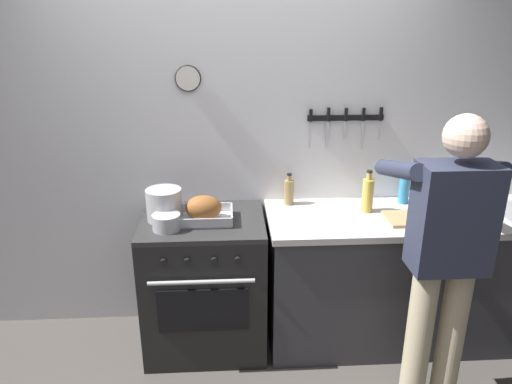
{
  "coord_description": "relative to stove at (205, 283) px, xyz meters",
  "views": [
    {
      "loc": [
        -0.05,
        -1.74,
        2.08
      ],
      "look_at": [
        0.1,
        0.85,
        1.12
      ],
      "focal_mm": 33.6,
      "sensor_mm": 36.0,
      "label": 1
    }
  ],
  "objects": [
    {
      "name": "counter_block",
      "position": [
        1.43,
        0.0,
        0.01
      ],
      "size": [
        2.03,
        0.65,
        0.9
      ],
      "color": "#38383D",
      "rests_on": "ground"
    },
    {
      "name": "bottle_cooking_oil",
      "position": [
        1.05,
        0.07,
        0.56
      ],
      "size": [
        0.07,
        0.07,
        0.28
      ],
      "color": "gold",
      "rests_on": "counter_block"
    },
    {
      "name": "stove",
      "position": [
        0.0,
        0.0,
        0.0
      ],
      "size": [
        0.76,
        0.67,
        0.9
      ],
      "color": "black",
      "rests_on": "ground"
    },
    {
      "name": "bottle_dish_soap",
      "position": [
        1.33,
        0.2,
        0.55
      ],
      "size": [
        0.07,
        0.07,
        0.25
      ],
      "color": "#338CCC",
      "rests_on": "counter_block"
    },
    {
      "name": "bottle_vinegar",
      "position": [
        0.56,
        0.22,
        0.54
      ],
      "size": [
        0.07,
        0.07,
        0.22
      ],
      "color": "#997F4C",
      "rests_on": "counter_block"
    },
    {
      "name": "cutting_board",
      "position": [
        1.31,
        -0.09,
        0.46
      ],
      "size": [
        0.36,
        0.24,
        0.02
      ],
      "primitive_type": "cube",
      "color": "tan",
      "rests_on": "counter_block"
    },
    {
      "name": "saucepan",
      "position": [
        -0.2,
        -0.14,
        0.5
      ],
      "size": [
        0.17,
        0.17,
        0.09
      ],
      "color": "#B7B7BC",
      "rests_on": "stove"
    },
    {
      "name": "stock_pot",
      "position": [
        -0.23,
        0.01,
        0.55
      ],
      "size": [
        0.22,
        0.22,
        0.2
      ],
      "color": "#B7B7BC",
      "rests_on": "stove"
    },
    {
      "name": "wall_back",
      "position": [
        0.22,
        0.36,
        0.85
      ],
      "size": [
        6.0,
        0.13,
        2.6
      ],
      "color": "silver",
      "rests_on": "ground"
    },
    {
      "name": "roasting_pan",
      "position": [
        0.01,
        -0.02,
        0.52
      ],
      "size": [
        0.35,
        0.26,
        0.16
      ],
      "color": "#B7B7BC",
      "rests_on": "stove"
    },
    {
      "name": "person_cook",
      "position": [
        1.27,
        -0.6,
        0.5
      ],
      "size": [
        0.51,
        0.63,
        1.66
      ],
      "rotation": [
        0.0,
        0.0,
        1.42
      ],
      "color": "#C6B793",
      "rests_on": "ground"
    }
  ]
}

